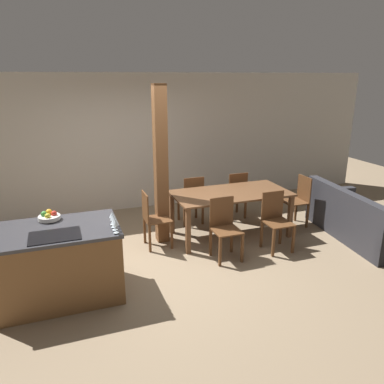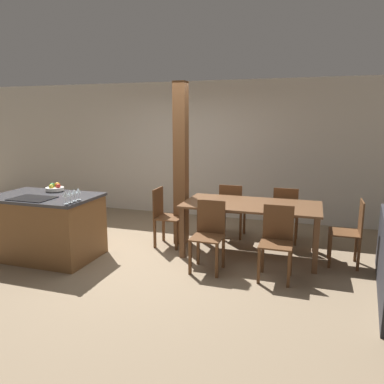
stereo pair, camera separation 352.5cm
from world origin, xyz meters
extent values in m
plane|color=#847056|center=(0.00, 0.00, 0.00)|extent=(16.00, 16.00, 0.00)
cube|color=beige|center=(0.00, 2.49, 1.35)|extent=(11.20, 0.08, 2.70)
cube|color=brown|center=(-1.38, -0.49, 0.43)|extent=(1.44, 0.90, 0.87)
cube|color=#38383D|center=(-1.38, -0.49, 0.89)|extent=(1.48, 0.94, 0.04)
cube|color=black|center=(-1.38, -0.72, 0.91)|extent=(0.56, 0.40, 0.01)
cylinder|color=silver|center=(-1.43, -0.19, 0.94)|extent=(0.27, 0.27, 0.05)
sphere|color=red|center=(-1.37, -0.18, 0.99)|extent=(0.07, 0.07, 0.07)
sphere|color=gold|center=(-1.43, -0.13, 0.99)|extent=(0.08, 0.08, 0.08)
sphere|color=#3D8E38|center=(-1.49, -0.17, 0.99)|extent=(0.08, 0.08, 0.08)
sphere|color=yellow|center=(-1.45, -0.24, 0.99)|extent=(0.07, 0.07, 0.07)
cylinder|color=silver|center=(-0.72, -0.89, 0.92)|extent=(0.06, 0.06, 0.00)
cylinder|color=silver|center=(-0.72, -0.89, 0.97)|extent=(0.01, 0.01, 0.09)
cone|color=silver|center=(-0.72, -0.89, 1.05)|extent=(0.07, 0.07, 0.07)
cylinder|color=silver|center=(-0.72, -0.80, 0.92)|extent=(0.06, 0.06, 0.00)
cylinder|color=silver|center=(-0.72, -0.80, 0.97)|extent=(0.01, 0.01, 0.09)
cone|color=silver|center=(-0.72, -0.80, 1.05)|extent=(0.07, 0.07, 0.07)
cylinder|color=silver|center=(-0.72, -0.71, 0.92)|extent=(0.06, 0.06, 0.00)
cylinder|color=silver|center=(-0.72, -0.71, 0.97)|extent=(0.01, 0.01, 0.09)
cone|color=silver|center=(-0.72, -0.71, 1.05)|extent=(0.07, 0.07, 0.07)
cylinder|color=silver|center=(-0.72, -0.62, 0.92)|extent=(0.06, 0.06, 0.00)
cylinder|color=silver|center=(-0.72, -0.62, 0.97)|extent=(0.01, 0.01, 0.09)
cone|color=silver|center=(-0.72, -0.62, 1.05)|extent=(0.07, 0.07, 0.07)
cube|color=brown|center=(1.41, 0.51, 0.76)|extent=(1.95, 0.98, 0.03)
cube|color=brown|center=(0.49, 0.08, 0.37)|extent=(0.07, 0.07, 0.74)
cube|color=brown|center=(2.32, 0.08, 0.37)|extent=(0.07, 0.07, 0.74)
cube|color=brown|center=(0.49, 0.93, 0.37)|extent=(0.07, 0.07, 0.74)
cube|color=brown|center=(2.32, 0.93, 0.37)|extent=(0.07, 0.07, 0.74)
cube|color=brown|center=(0.97, -0.28, 0.46)|extent=(0.40, 0.40, 0.02)
cube|color=brown|center=(0.97, -0.09, 0.69)|extent=(0.38, 0.02, 0.45)
cube|color=brown|center=(0.79, -0.46, 0.22)|extent=(0.04, 0.04, 0.45)
cube|color=brown|center=(1.14, -0.46, 0.22)|extent=(0.04, 0.04, 0.45)
cube|color=brown|center=(0.79, -0.11, 0.22)|extent=(0.04, 0.04, 0.45)
cube|color=brown|center=(1.14, -0.11, 0.22)|extent=(0.04, 0.04, 0.45)
cube|color=brown|center=(1.84, -0.28, 0.46)|extent=(0.40, 0.40, 0.02)
cube|color=brown|center=(1.84, -0.09, 0.69)|extent=(0.38, 0.02, 0.45)
cube|color=brown|center=(1.67, -0.46, 0.22)|extent=(0.04, 0.04, 0.45)
cube|color=brown|center=(2.02, -0.46, 0.22)|extent=(0.04, 0.04, 0.45)
cube|color=brown|center=(1.67, -0.11, 0.22)|extent=(0.04, 0.04, 0.45)
cube|color=brown|center=(2.02, -0.11, 0.22)|extent=(0.04, 0.04, 0.45)
cube|color=brown|center=(0.97, 1.29, 0.46)|extent=(0.40, 0.40, 0.02)
cube|color=brown|center=(0.97, 1.10, 0.69)|extent=(0.38, 0.02, 0.45)
cube|color=brown|center=(1.14, 1.47, 0.22)|extent=(0.04, 0.04, 0.45)
cube|color=brown|center=(0.79, 1.47, 0.22)|extent=(0.04, 0.04, 0.45)
cube|color=brown|center=(1.14, 1.12, 0.22)|extent=(0.04, 0.04, 0.45)
cube|color=brown|center=(0.79, 1.12, 0.22)|extent=(0.04, 0.04, 0.45)
cube|color=brown|center=(1.84, 1.29, 0.46)|extent=(0.40, 0.40, 0.02)
cube|color=brown|center=(1.84, 1.10, 0.69)|extent=(0.38, 0.02, 0.45)
cube|color=brown|center=(2.02, 1.47, 0.22)|extent=(0.04, 0.04, 0.45)
cube|color=brown|center=(1.67, 1.47, 0.22)|extent=(0.04, 0.04, 0.45)
cube|color=brown|center=(2.02, 1.12, 0.22)|extent=(0.04, 0.04, 0.45)
cube|color=brown|center=(1.67, 1.12, 0.22)|extent=(0.04, 0.04, 0.45)
cube|color=brown|center=(0.13, 0.51, 0.46)|extent=(0.40, 0.40, 0.02)
cube|color=brown|center=(-0.06, 0.51, 0.69)|extent=(0.02, 0.38, 0.45)
cube|color=brown|center=(0.31, 0.33, 0.22)|extent=(0.04, 0.04, 0.45)
cube|color=brown|center=(0.31, 0.68, 0.22)|extent=(0.04, 0.04, 0.45)
cube|color=brown|center=(-0.05, 0.33, 0.22)|extent=(0.04, 0.04, 0.45)
cube|color=brown|center=(-0.05, 0.68, 0.22)|extent=(0.04, 0.04, 0.45)
cube|color=brown|center=(2.68, 0.51, 0.46)|extent=(0.40, 0.40, 0.02)
cube|color=brown|center=(2.87, 0.51, 0.69)|extent=(0.02, 0.38, 0.45)
cube|color=brown|center=(2.50, 0.68, 0.22)|extent=(0.04, 0.04, 0.45)
cube|color=brown|center=(2.50, 0.33, 0.22)|extent=(0.04, 0.04, 0.45)
cube|color=brown|center=(2.86, 0.68, 0.22)|extent=(0.04, 0.04, 0.45)
cube|color=brown|center=(2.86, 0.33, 0.22)|extent=(0.04, 0.04, 0.45)
cube|color=#2D2D33|center=(3.49, -0.33, 0.22)|extent=(1.17, 2.13, 0.44)
cube|color=#2D2D33|center=(3.09, -0.28, 0.65)|extent=(0.39, 2.04, 0.40)
cube|color=#2D2D33|center=(3.59, 0.61, 0.29)|extent=(0.96, 0.25, 0.58)
cube|color=brown|center=(0.26, 0.70, 1.26)|extent=(0.20, 0.20, 2.53)
camera|label=1|loc=(-1.24, -4.89, 2.63)|focal=35.00mm
camera|label=2|loc=(2.22, -4.77, 1.99)|focal=35.00mm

